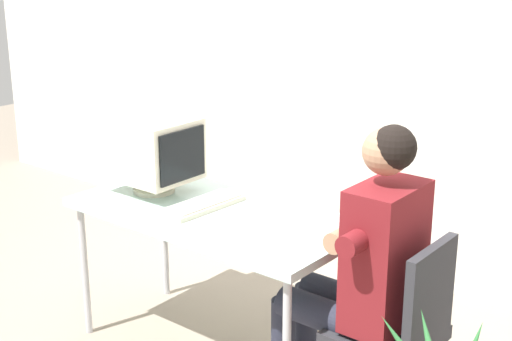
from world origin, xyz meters
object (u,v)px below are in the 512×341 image
at_px(crt_monitor, 153,149).
at_px(keyboard, 203,205).
at_px(desk, 214,220).
at_px(person_seated, 361,265).
at_px(office_chair, 400,326).

bearing_deg(crt_monitor, keyboard, -3.41).
bearing_deg(desk, keyboard, -174.06).
distance_m(keyboard, person_seated, 0.88).
relative_size(desk, person_seated, 1.08).
height_order(desk, keyboard, keyboard).
bearing_deg(person_seated, crt_monitor, 179.71).
height_order(keyboard, person_seated, person_seated).
bearing_deg(office_chair, desk, -179.55).
xyz_separation_m(desk, office_chair, (1.01, 0.01, -0.22)).
bearing_deg(desk, crt_monitor, 178.07).
height_order(office_chair, person_seated, person_seated).
bearing_deg(office_chair, keyboard, -179.21).
relative_size(desk, crt_monitor, 3.37).
bearing_deg(person_seated, office_chair, 0.00).
bearing_deg(desk, office_chair, 0.45).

